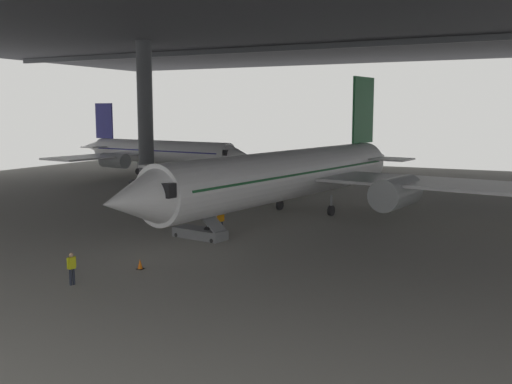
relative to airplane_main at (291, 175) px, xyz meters
The scene contains 9 objects.
ground_plane 5.93m from the airplane_main, 93.95° to the right, with size 110.00×110.00×0.00m, color gray.
hangar_structure 17.08m from the airplane_main, 92.71° to the left, with size 121.00×99.00×18.75m.
airplane_main is the anchor object (origin of this frame).
boarding_stairs 11.58m from the airplane_main, 103.05° to the right, with size 4.59×2.15×4.88m.
crew_worker_near_nose 23.97m from the airplane_main, 96.10° to the right, with size 0.29×0.54×1.73m.
crew_worker_by_stairs 9.26m from the airplane_main, 103.48° to the right, with size 0.46×0.39×1.71m.
airplane_distant 38.95m from the airplane_main, 142.16° to the left, with size 32.10×31.23×10.24m.
traffic_cone_orange 19.95m from the airplane_main, 93.56° to the right, with size 0.36×0.36×0.60m.
baggage_tug 12.36m from the airplane_main, 120.49° to the left, with size 1.95×2.49×0.90m.
Camera 1 is at (19.48, -41.65, 9.02)m, focal length 41.26 mm.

